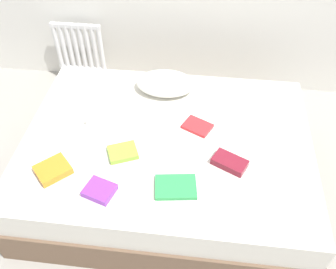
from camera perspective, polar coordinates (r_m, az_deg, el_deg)
name	(u,v)px	position (r m, az deg, el deg)	size (l,w,h in m)	color
ground_plane	(167,182)	(2.87, -0.12, -7.43)	(8.00, 8.00, 0.00)	#9E998E
bed	(167,161)	(2.68, -0.13, -4.25)	(2.00, 1.50, 0.50)	brown
radiator	(79,48)	(3.68, -13.73, 13.08)	(0.47, 0.04, 0.49)	white
pillow	(166,83)	(2.84, -0.39, 8.03)	(0.45, 0.31, 0.13)	white
textbook_white	(103,118)	(2.64, -10.19, 2.62)	(0.20, 0.15, 0.04)	white
textbook_maroon	(230,162)	(2.34, 9.63, -4.33)	(0.21, 0.12, 0.05)	maroon
textbook_green	(176,187)	(2.21, 1.21, -8.21)	(0.25, 0.18, 0.03)	green
textbook_orange	(53,170)	(2.38, -17.59, -5.29)	(0.20, 0.17, 0.05)	orange
textbook_lime	(123,152)	(2.40, -7.11, -2.78)	(0.18, 0.15, 0.03)	#8CC638
textbook_red	(197,126)	(2.56, 4.62, 1.29)	(0.19, 0.14, 0.02)	red
textbook_purple	(100,190)	(2.22, -10.67, -8.60)	(0.17, 0.15, 0.04)	purple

